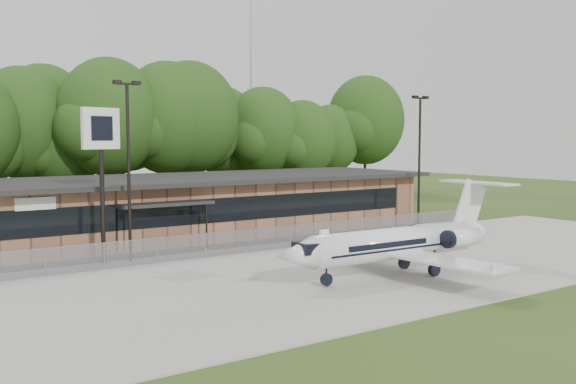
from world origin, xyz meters
TOP-DOWN VIEW (x-y plane):
  - ground at (0.00, 0.00)m, footprint 160.00×160.00m
  - apron at (0.00, 8.00)m, footprint 64.00×18.00m
  - parking_lot at (0.00, 19.50)m, footprint 50.00×9.00m
  - terminal at (-0.00, 23.94)m, footprint 41.00×11.65m
  - fence at (0.00, 15.00)m, footprint 46.00×0.04m
  - treeline at (0.00, 42.00)m, footprint 72.00×12.00m
  - radio_mast at (22.00, 48.00)m, footprint 0.20×0.20m
  - light_pole_mid at (-5.00, 16.50)m, footprint 1.55×0.30m
  - light_pole_right at (18.00, 16.50)m, footprint 1.55×0.30m
  - business_jet at (4.97, 5.05)m, footprint 14.13×12.56m
  - pole_sign at (-6.43, 16.79)m, footprint 2.27×0.82m

SIDE VIEW (x-z plane):
  - ground at x=0.00m, z-range 0.00..0.00m
  - parking_lot at x=0.00m, z-range 0.00..0.06m
  - apron at x=0.00m, z-range 0.00..0.08m
  - fence at x=0.00m, z-range 0.02..1.54m
  - business_jet at x=4.97m, z-range -0.68..4.09m
  - terminal at x=0.00m, z-range 0.03..4.33m
  - light_pole_mid at x=-5.00m, z-range 0.86..11.09m
  - light_pole_right at x=18.00m, z-range 0.86..11.09m
  - pole_sign at x=-6.43m, z-range 2.31..11.02m
  - treeline at x=0.00m, z-range 0.00..15.00m
  - radio_mast at x=22.00m, z-range 0.00..25.00m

